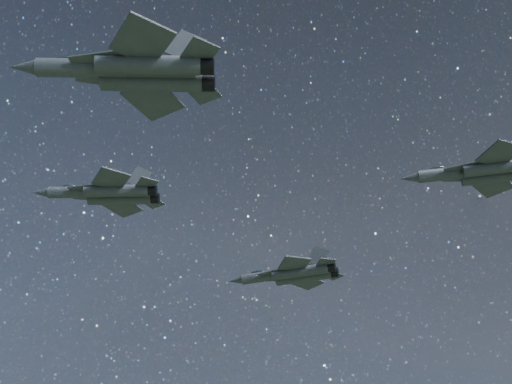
# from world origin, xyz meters

# --- Properties ---
(jet_lead) EXTENTS (15.83, 10.95, 3.97)m
(jet_lead) POSITION_xyz_m (-17.54, -3.50, 160.43)
(jet_lead) COLOR #2C3237
(jet_left) EXTENTS (16.86, 11.74, 4.24)m
(jet_left) POSITION_xyz_m (1.32, 18.48, 158.41)
(jet_left) COLOR #2C3237
(jet_right) EXTENTS (18.17, 12.46, 4.56)m
(jet_right) POSITION_xyz_m (-6.15, -24.47, 158.03)
(jet_right) COLOR #2C3237
(jet_slot) EXTENTS (16.60, 11.83, 4.24)m
(jet_slot) POSITION_xyz_m (26.07, 1.54, 161.33)
(jet_slot) COLOR #2C3237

